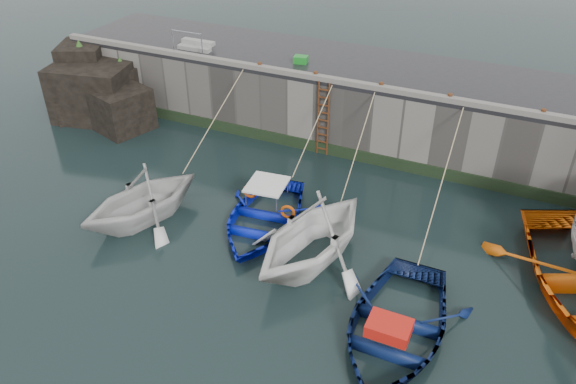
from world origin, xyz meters
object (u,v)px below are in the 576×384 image
at_px(ladder, 323,119).
at_px(bollard_e, 543,113).
at_px(bollard_c, 381,86).
at_px(bollard_d, 450,97).
at_px(boat_near_blacktrim, 311,260).
at_px(bollard_a, 260,66).
at_px(boat_near_navy, 394,334).
at_px(fish_crate, 301,59).
at_px(boat_near_white, 145,219).
at_px(bollard_b, 316,75).
at_px(boat_near_blue, 263,224).

height_order(ladder, bollard_e, bollard_e).
height_order(bollard_c, bollard_d, same).
bearing_deg(boat_near_blacktrim, bollard_a, 140.98).
xyz_separation_m(boat_near_navy, bollard_e, (2.48, 8.89, 3.30)).
bearing_deg(fish_crate, ladder, -53.80).
bearing_deg(boat_near_blacktrim, bollard_c, 104.46).
relative_size(ladder, boat_near_blacktrim, 0.63).
height_order(boat_near_blacktrim, bollard_e, bollard_e).
height_order(fish_crate, bollard_e, fish_crate).
bearing_deg(boat_near_white, boat_near_blacktrim, 24.10).
xyz_separation_m(ladder, boat_near_blacktrim, (2.29, -6.62, -1.59)).
bearing_deg(boat_near_white, bollard_d, 60.63).
bearing_deg(bollard_e, ladder, -177.60).
height_order(boat_near_white, bollard_a, bollard_a).
height_order(boat_near_white, bollard_d, bollard_d).
distance_m(bollard_a, bollard_d, 7.80).
bearing_deg(bollard_b, bollard_c, 0.00).
bearing_deg(boat_near_blue, boat_near_blacktrim, -32.35).
height_order(ladder, boat_near_navy, ladder).
distance_m(boat_near_blue, boat_near_blacktrim, 2.55).
relative_size(boat_near_navy, bollard_b, 19.33).
relative_size(fish_crate, bollard_c, 2.04).
bearing_deg(bollard_a, ladder, -6.38).
distance_m(bollard_a, bollard_b, 2.50).
relative_size(boat_near_white, fish_crate, 7.87).
relative_size(boat_near_navy, bollard_c, 19.33).
xyz_separation_m(boat_near_blacktrim, bollard_b, (-2.79, 6.95, 3.30)).
xyz_separation_m(ladder, bollard_a, (-3.00, 0.34, 1.71)).
bearing_deg(boat_near_blacktrim, boat_near_navy, -17.16).
distance_m(ladder, bollard_d, 5.11).
height_order(bollard_b, bollard_e, same).
bearing_deg(bollard_c, bollard_a, 180.00).
height_order(boat_near_white, boat_near_blue, boat_near_white).
height_order(boat_near_blacktrim, bollard_a, bollard_a).
bearing_deg(boat_near_navy, bollard_c, 110.47).
xyz_separation_m(boat_near_blacktrim, bollard_a, (-5.29, 6.95, 3.30)).
bearing_deg(boat_near_blue, bollard_c, 62.71).
distance_m(boat_near_white, boat_near_blue, 4.20).
relative_size(boat_near_white, boat_near_blue, 0.90).
bearing_deg(bollard_e, bollard_d, 180.00).
bearing_deg(ladder, boat_near_blue, -90.08).
distance_m(boat_near_blacktrim, bollard_b, 8.19).
xyz_separation_m(ladder, bollard_c, (2.20, 0.34, 1.71)).
bearing_deg(ladder, bollard_a, 173.62).
distance_m(boat_near_blue, boat_near_navy, 6.31).
bearing_deg(boat_near_blue, bollard_a, 110.52).
distance_m(boat_near_blacktrim, boat_near_navy, 3.77).
relative_size(ladder, boat_near_blue, 0.64).
xyz_separation_m(boat_near_navy, bollard_d, (-0.72, 8.89, 3.30)).
distance_m(fish_crate, bollard_b, 1.85).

